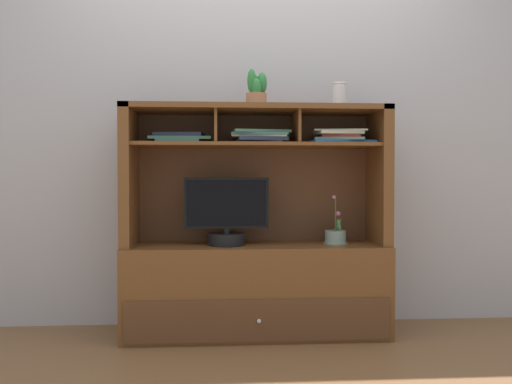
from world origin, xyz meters
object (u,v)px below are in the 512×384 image
(tv_monitor, at_px, (227,217))
(potted_succulent, at_px, (257,91))
(magazine_stack_left, at_px, (260,137))
(ceramic_vase, at_px, (339,95))
(magazine_stack_right, at_px, (339,138))
(magazine_stack_centre, at_px, (180,138))
(potted_orchid, at_px, (336,237))
(media_console, at_px, (256,263))

(tv_monitor, distance_m, potted_succulent, 0.75)
(tv_monitor, height_order, potted_succulent, potted_succulent)
(tv_monitor, height_order, magazine_stack_left, magazine_stack_left)
(tv_monitor, distance_m, magazine_stack_left, 0.50)
(ceramic_vase, bearing_deg, magazine_stack_right, -108.08)
(magazine_stack_left, distance_m, potted_succulent, 0.26)
(magazine_stack_centre, distance_m, magazine_stack_right, 0.92)
(potted_orchid, height_order, magazine_stack_left, magazine_stack_left)
(magazine_stack_right, bearing_deg, tv_monitor, -179.43)
(magazine_stack_left, distance_m, ceramic_vase, 0.53)
(magazine_stack_right, bearing_deg, magazine_stack_left, 179.86)
(magazine_stack_left, bearing_deg, magazine_stack_centre, 176.67)
(media_console, distance_m, potted_orchid, 0.49)
(tv_monitor, height_order, magazine_stack_centre, magazine_stack_centre)
(magazine_stack_centre, height_order, magazine_stack_right, magazine_stack_right)
(ceramic_vase, bearing_deg, magazine_stack_left, -175.78)
(media_console, distance_m, magazine_stack_left, 0.74)
(magazine_stack_left, xyz_separation_m, ceramic_vase, (0.47, 0.03, 0.25))
(magazine_stack_left, relative_size, magazine_stack_right, 0.89)
(magazine_stack_right, bearing_deg, potted_orchid, 112.63)
(potted_succulent, bearing_deg, potted_orchid, 2.91)
(media_console, bearing_deg, magazine_stack_left, -57.80)
(tv_monitor, bearing_deg, magazine_stack_right, 0.57)
(media_console, bearing_deg, potted_orchid, -1.11)
(media_console, relative_size, magazine_stack_left, 4.39)
(magazine_stack_right, relative_size, ceramic_vase, 2.65)
(potted_orchid, distance_m, potted_succulent, 0.96)
(potted_orchid, relative_size, potted_succulent, 1.34)
(tv_monitor, distance_m, magazine_stack_centre, 0.53)
(media_console, relative_size, potted_orchid, 5.29)
(magazine_stack_centre, xyz_separation_m, ceramic_vase, (0.93, 0.01, 0.26))
(ceramic_vase, bearing_deg, tv_monitor, -176.34)
(media_console, bearing_deg, potted_succulent, -85.09)
(media_console, height_order, magazine_stack_right, media_console)
(potted_orchid, bearing_deg, magazine_stack_left, -176.97)
(magazine_stack_right, bearing_deg, ceramic_vase, 71.92)
(media_console, relative_size, magazine_stack_right, 3.91)
(potted_succulent, relative_size, ceramic_vase, 1.46)
(magazine_stack_right, xyz_separation_m, ceramic_vase, (0.01, 0.04, 0.25))
(magazine_stack_centre, bearing_deg, tv_monitor, -7.32)
(magazine_stack_left, xyz_separation_m, magazine_stack_centre, (-0.46, 0.03, -0.01))
(media_console, xyz_separation_m, potted_succulent, (0.00, -0.03, 1.00))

